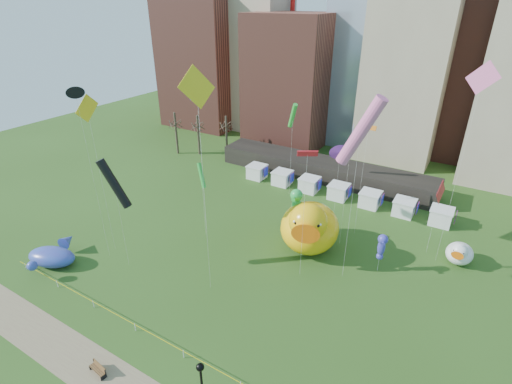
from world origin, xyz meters
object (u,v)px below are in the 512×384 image
Objects in this scene: seahorse_green at (296,203)px; park_bench at (98,369)px; seahorse_purple at (382,245)px; big_duck at (309,226)px; small_duck at (459,253)px; lamppost at (202,384)px; whale_inflatable at (53,255)px.

park_bench is at bearing -106.81° from seahorse_green.
seahorse_purple reaches higher than park_bench.
small_duck is at bearing 5.07° from big_duck.
big_duck reaches higher than lamppost.
seahorse_purple is 38.41m from whale_inflatable.
small_duck reaches higher than park_bench.
small_duck is at bearing 60.44° from park_bench.
seahorse_green is (-2.50, 1.29, 1.94)m from big_duck.
seahorse_green is 11.36m from seahorse_purple.
seahorse_purple is 25.11m from lamppost.
seahorse_purple is at bearing 74.85° from lamppost.
whale_inflatable is at bearing 168.18° from lamppost.
lamppost is at bearing -30.91° from whale_inflatable.
seahorse_green reaches higher than park_bench.
lamppost reaches higher than park_bench.
whale_inflatable is (-41.32, -24.98, -0.29)m from small_duck.
lamppost is at bearing -85.13° from seahorse_green.
lamppost is (2.12, -23.84, -0.01)m from big_duck.
lamppost reaches higher than whale_inflatable.
seahorse_green is 27.80m from park_bench.
seahorse_green is at bearing -158.12° from small_duck.
park_bench is at bearing -170.34° from lamppost.
small_duck is 2.32× the size of park_bench.
park_bench is at bearing -140.90° from seahorse_purple.
park_bench is (-5.35, -26.83, -4.94)m from seahorse_green.
seahorse_green is 1.00× the size of whale_inflatable.
seahorse_purple is 0.87× the size of lamppost.
park_bench is (-16.52, -25.93, -3.08)m from seahorse_purple.
big_duck is 26.89m from park_bench.
whale_inflatable is at bearing 164.06° from park_bench.
seahorse_purple is at bearing -14.70° from big_duck.
seahorse_purple is at bearing 64.90° from park_bench.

